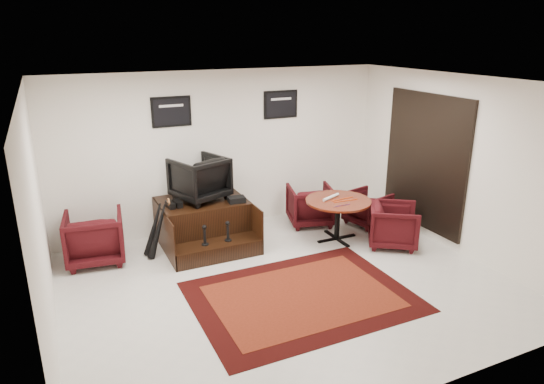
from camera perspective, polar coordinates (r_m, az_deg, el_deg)
The scene contains 16 objects.
ground at distance 6.98m, azimuth 1.75°, elevation -10.80°, with size 6.00×6.00×0.00m, color silver.
room_shell at distance 6.60m, azimuth 4.59°, elevation 4.14°, with size 6.02×5.02×2.81m.
area_rug at distance 6.69m, azimuth 3.51°, elevation -12.17°, with size 2.88×2.16×0.01m.
shine_podium at distance 8.19m, azimuth -7.98°, elevation -3.77°, with size 1.43×1.47×0.74m.
shine_chair at distance 8.07m, azimuth -8.54°, elevation 1.85°, with size 0.78×0.73×0.80m, color black.
shoes_pair at distance 7.89m, azimuth -11.47°, elevation -1.40°, with size 0.24×0.27×0.09m.
polish_kit at distance 7.96m, azimuth -4.19°, elevation -0.90°, with size 0.27×0.19×0.09m, color black.
umbrella_black at distance 7.77m, azimuth -13.28°, elevation -4.45°, with size 0.34×0.13×0.91m, color black, non-canonical shape.
umbrella_hooked at distance 7.90m, azimuth -13.76°, elevation -4.20°, with size 0.33×0.12×0.88m, color black, non-canonical shape.
armchair_side at distance 7.93m, azimuth -20.17°, elevation -4.79°, with size 0.84×0.79×0.87m, color black.
meeting_table at distance 8.22m, azimuth 7.78°, elevation -1.51°, with size 1.10×1.10×0.72m.
table_chair_back at distance 8.94m, azimuth 4.52°, elevation -1.32°, with size 0.77×0.73×0.80m, color black.
table_chair_window at distance 9.09m, azimuth 11.20°, elevation -1.65°, with size 0.67×0.63×0.69m, color black.
table_chair_corner at distance 8.27m, azimuth 14.12°, elevation -3.58°, with size 0.76×0.71×0.78m, color black.
paper_roll at distance 8.24m, azimuth 6.95°, elevation -0.60°, with size 0.05×0.05×0.42m, color silver.
table_clutter at distance 8.14m, azimuth 8.42°, elevation -1.04°, with size 0.57×0.32×0.01m.
Camera 1 is at (-2.77, -5.44, 3.39)m, focal length 32.00 mm.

